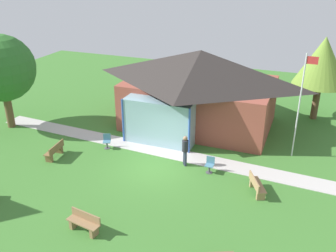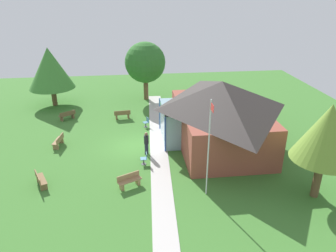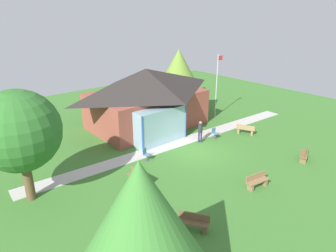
{
  "view_description": "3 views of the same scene",
  "coord_description": "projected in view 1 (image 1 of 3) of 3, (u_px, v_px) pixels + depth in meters",
  "views": [
    {
      "loc": [
        6.96,
        -16.21,
        10.34
      ],
      "look_at": [
        -0.48,
        2.92,
        1.19
      ],
      "focal_mm": 40.27,
      "sensor_mm": 36.0,
      "label": 1
    },
    {
      "loc": [
        22.42,
        -0.07,
        11.45
      ],
      "look_at": [
        -0.29,
        2.63,
        1.47
      ],
      "focal_mm": 34.65,
      "sensor_mm": 36.0,
      "label": 2
    },
    {
      "loc": [
        -14.68,
        -14.21,
        9.82
      ],
      "look_at": [
        -0.7,
        2.35,
        1.42
      ],
      "focal_mm": 32.67,
      "sensor_mm": 36.0,
      "label": 3
    }
  ],
  "objects": [
    {
      "name": "patio_chair_lawn_spare",
      "position": [
        210.0,
        165.0,
        19.77
      ],
      "size": [
        0.44,
        0.44,
        0.86
      ],
      "rotation": [
        0.0,
        0.0,
        3.15
      ],
      "color": "teal",
      "rests_on": "ground_plane"
    },
    {
      "name": "visitor_on_path",
      "position": [
        185.0,
        148.0,
        20.19
      ],
      "size": [
        0.34,
        0.34,
        1.74
      ],
      "rotation": [
        0.0,
        0.0,
        2.26
      ],
      "color": "#2D3347",
      "rests_on": "ground_plane"
    },
    {
      "name": "tree_behind_pavilion_right",
      "position": [
        323.0,
        62.0,
        24.97
      ],
      "size": [
        3.6,
        3.6,
        5.74
      ],
      "color": "brown",
      "rests_on": "ground_plane"
    },
    {
      "name": "tree_west_hedge",
      "position": [
        1.0,
        68.0,
        23.71
      ],
      "size": [
        4.25,
        4.25,
        6.15
      ],
      "color": "brown",
      "rests_on": "ground_plane"
    },
    {
      "name": "bench_mid_left",
      "position": [
        55.0,
        151.0,
        21.25
      ],
      "size": [
        0.6,
        1.54,
        0.84
      ],
      "rotation": [
        0.0,
        0.0,
        1.68
      ],
      "color": "brown",
      "rests_on": "ground_plane"
    },
    {
      "name": "bench_front_center",
      "position": [
        84.0,
        223.0,
        15.48
      ],
      "size": [
        1.55,
        0.67,
        0.84
      ],
      "rotation": [
        0.0,
        0.0,
        2.98
      ],
      "color": "olive",
      "rests_on": "ground_plane"
    },
    {
      "name": "ground_plane",
      "position": [
        157.0,
        168.0,
        20.31
      ],
      "size": [
        44.0,
        44.0,
        0.0
      ],
      "primitive_type": "plane",
      "color": "#3D752D"
    },
    {
      "name": "footpath",
      "position": [
        169.0,
        153.0,
        21.88
      ],
      "size": [
        24.18,
        2.66,
        0.03
      ],
      "primitive_type": "cube",
      "rotation": [
        0.0,
        0.0,
        -0.06
      ],
      "color": "#BCB7B2",
      "rests_on": "ground_plane"
    },
    {
      "name": "pavilion",
      "position": [
        198.0,
        88.0,
        24.56
      ],
      "size": [
        10.35,
        7.86,
        5.07
      ],
      "color": "brown",
      "rests_on": "ground_plane"
    },
    {
      "name": "patio_chair_west",
      "position": [
        107.0,
        141.0,
        22.32
      ],
      "size": [
        0.58,
        0.58,
        0.86
      ],
      "rotation": [
        0.0,
        0.0,
        3.55
      ],
      "color": "teal",
      "rests_on": "ground_plane"
    },
    {
      "name": "bench_mid_right",
      "position": [
        257.0,
        186.0,
        18.0
      ],
      "size": [
        1.05,
        1.54,
        0.84
      ],
      "rotation": [
        0.0,
        0.0,
        5.17
      ],
      "color": "#9E7A51",
      "rests_on": "ground_plane"
    },
    {
      "name": "flagpole",
      "position": [
        300.0,
        102.0,
        20.24
      ],
      "size": [
        0.64,
        0.08,
        5.94
      ],
      "color": "silver",
      "rests_on": "ground_plane"
    }
  ]
}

